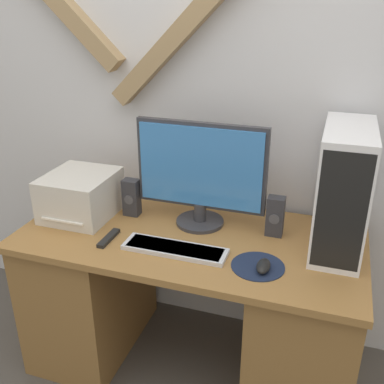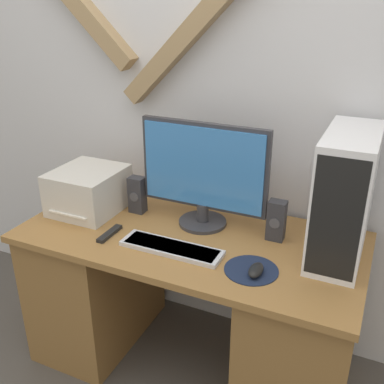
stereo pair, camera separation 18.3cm
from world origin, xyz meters
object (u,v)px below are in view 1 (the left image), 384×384
(keyboard, at_px, (175,249))
(printer, at_px, (81,195))
(monitor, at_px, (201,172))
(remote_control, at_px, (109,238))
(speaker_right, at_px, (275,216))
(computer_tower, at_px, (342,190))
(mouse, at_px, (263,266))
(speaker_left, at_px, (131,197))

(keyboard, xyz_separation_m, printer, (-0.52, 0.17, 0.09))
(printer, bearing_deg, monitor, 9.77)
(remote_control, bearing_deg, speaker_right, 22.14)
(printer, height_order, speaker_right, printer)
(keyboard, xyz_separation_m, remote_control, (-0.29, -0.00, -0.00))
(computer_tower, distance_m, speaker_right, 0.30)
(keyboard, height_order, mouse, mouse)
(mouse, relative_size, speaker_left, 0.56)
(printer, relative_size, speaker_left, 1.88)
(monitor, xyz_separation_m, printer, (-0.55, -0.09, -0.15))
(monitor, relative_size, computer_tower, 1.15)
(monitor, relative_size, printer, 1.74)
(printer, distance_m, speaker_right, 0.88)
(monitor, distance_m, mouse, 0.50)
(computer_tower, bearing_deg, keyboard, -157.38)
(monitor, xyz_separation_m, speaker_right, (0.33, -0.00, -0.16))
(keyboard, bearing_deg, speaker_right, 36.38)
(speaker_left, relative_size, remote_control, 1.16)
(computer_tower, xyz_separation_m, speaker_left, (-0.91, -0.01, -0.16))
(remote_control, bearing_deg, mouse, -2.13)
(printer, bearing_deg, keyboard, -17.90)
(computer_tower, height_order, speaker_right, computer_tower)
(monitor, height_order, remote_control, monitor)
(printer, xyz_separation_m, remote_control, (0.23, -0.17, -0.09))
(speaker_right, relative_size, remote_control, 1.16)
(remote_control, bearing_deg, printer, 142.97)
(keyboard, xyz_separation_m, computer_tower, (0.60, 0.25, 0.24))
(mouse, xyz_separation_m, speaker_right, (-0.01, 0.29, 0.07))
(monitor, distance_m, remote_control, 0.48)
(mouse, distance_m, speaker_right, 0.30)
(monitor, bearing_deg, mouse, -40.73)
(monitor, relative_size, speaker_right, 3.28)
(keyboard, relative_size, mouse, 4.30)
(speaker_right, bearing_deg, computer_tower, -2.11)
(printer, bearing_deg, speaker_left, 19.12)
(monitor, xyz_separation_m, remote_control, (-0.32, -0.27, -0.24))
(speaker_right, bearing_deg, remote_control, -157.86)
(monitor, distance_m, speaker_right, 0.37)
(speaker_left, bearing_deg, speaker_right, 1.44)
(mouse, bearing_deg, keyboard, 175.68)
(speaker_left, distance_m, speaker_right, 0.66)
(mouse, height_order, printer, printer)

